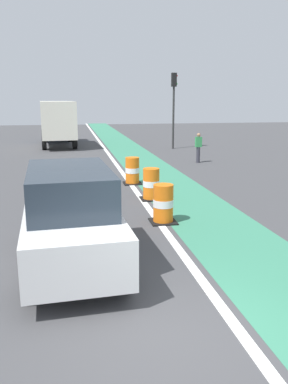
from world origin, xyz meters
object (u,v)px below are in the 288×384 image
at_px(traffic_barrel_front, 163,204).
at_px(traffic_light_corner, 174,97).
at_px(traffic_barrel_back, 132,171).
at_px(traffic_barrel_mid, 151,184).
at_px(pedestrian_crossing, 198,147).
at_px(delivery_truck_down_block, 57,121).
at_px(parked_suv_nearest, 71,216).

bearing_deg(traffic_barrel_front, traffic_light_corner, 74.46).
bearing_deg(traffic_barrel_back, traffic_light_corner, 67.49).
distance_m(traffic_barrel_mid, pedestrian_crossing, 8.60).
bearing_deg(delivery_truck_down_block, pedestrian_crossing, -51.51).
relative_size(traffic_barrel_mid, traffic_barrel_back, 1.00).
height_order(traffic_barrel_back, delivery_truck_down_block, delivery_truck_down_block).
xyz_separation_m(parked_suv_nearest, traffic_barrel_mid, (2.75, 5.08, -0.50)).
xyz_separation_m(traffic_light_corner, pedestrian_crossing, (-0.25, -6.34, -2.64)).
height_order(parked_suv_nearest, traffic_barrel_front, parked_suv_nearest).
distance_m(delivery_truck_down_block, pedestrian_crossing, 12.36).
bearing_deg(parked_suv_nearest, traffic_barrel_back, 72.10).
xyz_separation_m(traffic_barrel_front, traffic_barrel_back, (-0.04, 5.34, 0.00)).
xyz_separation_m(parked_suv_nearest, delivery_truck_down_block, (-0.77, 22.25, 0.81)).
xyz_separation_m(traffic_barrel_back, pedestrian_crossing, (4.38, 4.82, 0.33)).
distance_m(parked_suv_nearest, traffic_light_corner, 20.40).
distance_m(traffic_light_corner, pedestrian_crossing, 6.87).
bearing_deg(traffic_barrel_mid, delivery_truck_down_block, 101.59).
bearing_deg(pedestrian_crossing, traffic_barrel_mid, -118.86).
height_order(delivery_truck_down_block, pedestrian_crossing, delivery_truck_down_block).
height_order(traffic_barrel_front, delivery_truck_down_block, delivery_truck_down_block).
relative_size(traffic_barrel_front, traffic_barrel_mid, 1.00).
xyz_separation_m(traffic_barrel_mid, delivery_truck_down_block, (-3.52, 17.17, 1.31)).
bearing_deg(traffic_barrel_mid, traffic_light_corner, 72.42).
bearing_deg(pedestrian_crossing, traffic_barrel_back, -132.24).
xyz_separation_m(parked_suv_nearest, pedestrian_crossing, (6.90, 12.61, -0.17)).
bearing_deg(traffic_barrel_mid, parked_suv_nearest, -118.38).
bearing_deg(traffic_light_corner, traffic_barrel_mid, -107.58).
xyz_separation_m(delivery_truck_down_block, traffic_light_corner, (7.91, -3.31, 1.65)).
relative_size(parked_suv_nearest, pedestrian_crossing, 2.92).
distance_m(traffic_barrel_front, traffic_barrel_mid, 2.65).
bearing_deg(delivery_truck_down_block, traffic_light_corner, -22.68).
relative_size(traffic_barrel_back, pedestrian_crossing, 0.68).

